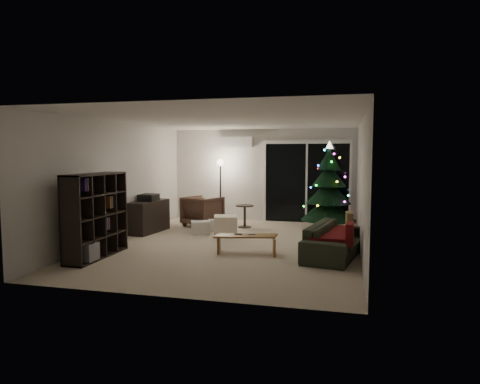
% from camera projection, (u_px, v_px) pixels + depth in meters
% --- Properties ---
extents(room, '(6.50, 7.51, 2.60)m').
position_uv_depth(room, '(267.00, 189.00, 9.89)').
color(room, beige).
rests_on(room, ground).
extents(bookshelf, '(0.84, 1.54, 1.50)m').
position_uv_depth(bookshelf, '(87.00, 215.00, 7.61)').
color(bookshelf, black).
rests_on(bookshelf, floor).
extents(media_cabinet, '(0.57, 1.23, 0.74)m').
position_uv_depth(media_cabinet, '(149.00, 216.00, 10.01)').
color(media_cabinet, black).
rests_on(media_cabinet, floor).
extents(stereo, '(0.37, 0.44, 0.16)m').
position_uv_depth(stereo, '(148.00, 197.00, 9.97)').
color(stereo, black).
rests_on(stereo, media_cabinet).
extents(armchair, '(1.07, 1.09, 0.77)m').
position_uv_depth(armchair, '(203.00, 211.00, 10.87)').
color(armchair, brown).
rests_on(armchair, floor).
extents(ottoman, '(0.63, 0.63, 0.46)m').
position_uv_depth(ottoman, '(226.00, 226.00, 9.55)').
color(ottoman, white).
rests_on(ottoman, floor).
extents(cardboard_box_a, '(0.51, 0.45, 0.30)m').
position_uv_depth(cardboard_box_a, '(200.00, 228.00, 9.78)').
color(cardboard_box_a, beige).
rests_on(cardboard_box_a, floor).
extents(cardboard_box_b, '(0.44, 0.36, 0.27)m').
position_uv_depth(cardboard_box_b, '(216.00, 225.00, 10.18)').
color(cardboard_box_b, beige).
rests_on(cardboard_box_b, floor).
extents(side_table, '(0.54, 0.54, 0.56)m').
position_uv_depth(side_table, '(245.00, 216.00, 10.67)').
color(side_table, black).
rests_on(side_table, floor).
extents(floor_lamp, '(0.26, 0.26, 1.63)m').
position_uv_depth(floor_lamp, '(220.00, 192.00, 11.50)').
color(floor_lamp, black).
rests_on(floor_lamp, floor).
extents(sofa, '(1.14, 2.09, 0.58)m').
position_uv_depth(sofa, '(335.00, 240.00, 7.71)').
color(sofa, '#353B2B').
rests_on(sofa, floor).
extents(sofa_throw, '(0.62, 1.43, 0.05)m').
position_uv_depth(sofa_throw, '(329.00, 233.00, 7.73)').
color(sofa_throw, '#5C0E16').
rests_on(sofa_throw, sofa).
extents(cushion_a, '(0.15, 0.39, 0.38)m').
position_uv_depth(cushion_a, '(349.00, 222.00, 8.26)').
color(cushion_a, olive).
rests_on(cushion_a, sofa).
extents(cushion_b, '(0.14, 0.39, 0.38)m').
position_uv_depth(cushion_b, '(350.00, 234.00, 7.00)').
color(cushion_b, '#5C0E16').
rests_on(cushion_b, sofa).
extents(coffee_table, '(1.17, 0.62, 0.35)m').
position_uv_depth(coffee_table, '(246.00, 244.00, 7.87)').
color(coffee_table, '#A26E38').
rests_on(coffee_table, floor).
extents(remote_a, '(0.14, 0.04, 0.02)m').
position_uv_depth(remote_a, '(238.00, 234.00, 7.89)').
color(remote_a, black).
rests_on(remote_a, coffee_table).
extents(remote_b, '(0.13, 0.08, 0.02)m').
position_uv_depth(remote_b, '(252.00, 234.00, 7.88)').
color(remote_b, slate).
rests_on(remote_b, coffee_table).
extents(christmas_tree, '(1.53, 1.53, 2.14)m').
position_uv_depth(christmas_tree, '(329.00, 186.00, 10.22)').
color(christmas_tree, black).
rests_on(christmas_tree, floor).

